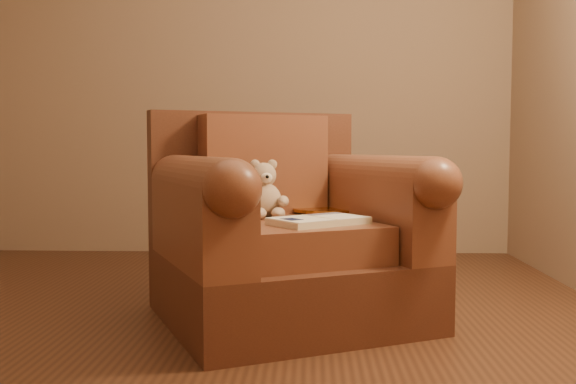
{
  "coord_description": "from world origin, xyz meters",
  "views": [
    {
      "loc": [
        0.5,
        -2.93,
        0.81
      ],
      "look_at": [
        0.39,
        -0.02,
        0.61
      ],
      "focal_mm": 40.0,
      "sensor_mm": 36.0,
      "label": 1
    }
  ],
  "objects": [
    {
      "name": "floor",
      "position": [
        0.0,
        0.0,
        0.0
      ],
      "size": [
        4.0,
        4.0,
        0.0
      ],
      "primitive_type": "plane",
      "color": "#4D2B1A",
      "rests_on": "ground"
    },
    {
      "name": "armchair",
      "position": [
        0.37,
        0.08,
        0.39
      ],
      "size": [
        1.45,
        1.42,
        1.0
      ],
      "rotation": [
        0.0,
        0.0,
        0.43
      ],
      "color": "#522A1B",
      "rests_on": "floor"
    },
    {
      "name": "teddy_bear",
      "position": [
        0.27,
        0.14,
        0.58
      ],
      "size": [
        0.2,
        0.24,
        0.28
      ],
      "rotation": [
        0.0,
        0.0,
        0.29
      ],
      "color": "tan",
      "rests_on": "armchair"
    },
    {
      "name": "guidebook",
      "position": [
        0.53,
        -0.14,
        0.49
      ],
      "size": [
        0.47,
        0.44,
        0.03
      ],
      "rotation": [
        0.0,
        0.0,
        0.66
      ],
      "color": "beige",
      "rests_on": "armchair"
    },
    {
      "name": "side_table",
      "position": [
        0.58,
        0.35,
        0.27
      ],
      "size": [
        0.36,
        0.36,
        0.5
      ],
      "color": "#BC8133",
      "rests_on": "floor"
    }
  ]
}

